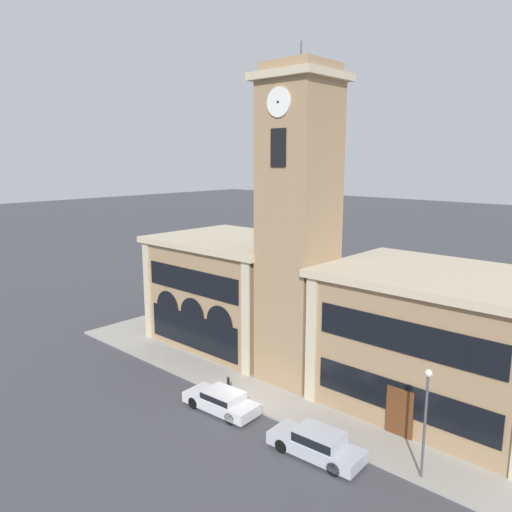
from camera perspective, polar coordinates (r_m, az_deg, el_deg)
name	(u,v)px	position (r m, az deg, el deg)	size (l,w,h in m)	color
ground_plane	(243,406)	(30.91, -1.45, -16.76)	(300.00, 300.00, 0.00)	#424247
sidewalk_kerb	(313,369)	(35.76, 6.53, -12.66)	(36.98, 14.03, 0.15)	#A39E93
clock_tower	(298,229)	(31.48, 4.84, 3.05)	(4.67, 4.67, 21.20)	#9E7F5B
town_hall_left_wing	(235,289)	(39.69, -2.41, -3.83)	(12.27, 9.65, 8.39)	#9E7F5B
town_hall_right_wing	(438,341)	(30.98, 20.12, -9.08)	(12.90, 9.65, 8.18)	#9E7F5B
parked_car_near	(222,400)	(30.12, -3.94, -16.13)	(4.73, 2.10, 1.26)	silver
parked_car_mid	(317,443)	(26.25, 6.99, -20.44)	(4.90, 2.05, 1.43)	#B2B7C1
street_lamp	(426,406)	(24.31, 18.87, -15.94)	(0.36, 0.36, 5.24)	#4C4C51
bollard	(228,385)	(31.91, -3.18, -14.49)	(0.18, 0.18, 1.06)	black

